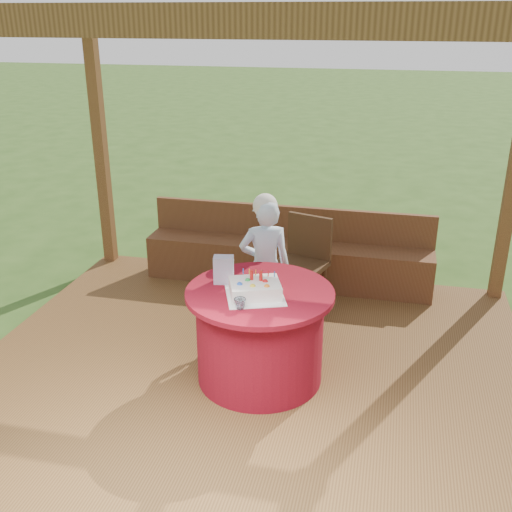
{
  "coord_description": "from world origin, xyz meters",
  "views": [
    {
      "loc": [
        1.01,
        -4.07,
        2.81
      ],
      "look_at": [
        0.0,
        0.25,
        1.0
      ],
      "focal_mm": 42.0,
      "sensor_mm": 36.0,
      "label": 1
    }
  ],
  "objects": [
    {
      "name": "gift_bag",
      "position": [
        -0.19,
        -0.04,
        0.98
      ],
      "size": [
        0.17,
        0.12,
        0.22
      ],
      "primitive_type": "cube",
      "rotation": [
        0.0,
        0.0,
        0.2
      ],
      "color": "#CF86B4",
      "rests_on": "table"
    },
    {
      "name": "chair",
      "position": [
        0.25,
        1.19,
        0.63
      ],
      "size": [
        0.57,
        0.57,
        0.9
      ],
      "color": "#3E2713",
      "rests_on": "deck"
    },
    {
      "name": "birthday_cake",
      "position": [
        0.1,
        -0.21,
        0.93
      ],
      "size": [
        0.53,
        0.53,
        0.18
      ],
      "color": "white",
      "rests_on": "table"
    },
    {
      "name": "bench",
      "position": [
        0.0,
        1.72,
        0.38
      ],
      "size": [
        3.0,
        0.42,
        0.8
      ],
      "color": "brown",
      "rests_on": "deck"
    },
    {
      "name": "table",
      "position": [
        0.12,
        -0.12,
        0.5
      ],
      "size": [
        1.12,
        1.12,
        0.76
      ],
      "color": "maroon",
      "rests_on": "deck"
    },
    {
      "name": "drinking_glass",
      "position": [
        0.05,
        -0.44,
        0.92
      ],
      "size": [
        0.1,
        0.1,
        0.08
      ],
      "primitive_type": "imported",
      "rotation": [
        0.0,
        0.0,
        0.17
      ],
      "color": "white",
      "rests_on": "table"
    },
    {
      "name": "ground",
      "position": [
        0.0,
        0.0,
        0.0
      ],
      "size": [
        60.0,
        60.0,
        0.0
      ],
      "primitive_type": "plane",
      "color": "#2A4B19",
      "rests_on": "ground"
    },
    {
      "name": "elderly_woman",
      "position": [
        -0.02,
        0.66,
        0.77
      ],
      "size": [
        0.52,
        0.43,
        1.28
      ],
      "color": "#A6CFF7",
      "rests_on": "deck"
    },
    {
      "name": "pergola",
      "position": [
        0.0,
        0.0,
        2.41
      ],
      "size": [
        4.5,
        4.0,
        2.72
      ],
      "color": "brown",
      "rests_on": "deck"
    },
    {
      "name": "deck",
      "position": [
        0.0,
        0.0,
        0.06
      ],
      "size": [
        4.5,
        4.0,
        0.12
      ],
      "primitive_type": "cube",
      "color": "brown",
      "rests_on": "ground"
    }
  ]
}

